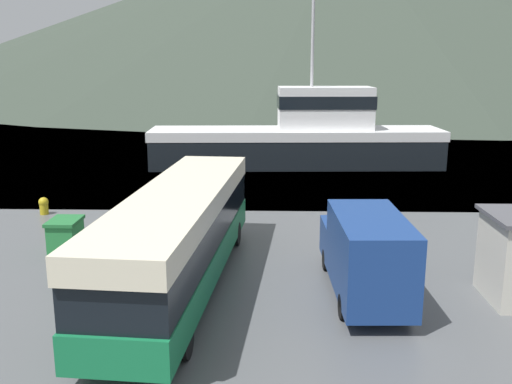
# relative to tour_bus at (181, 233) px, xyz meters

# --- Properties ---
(water_surface) EXTENTS (240.00, 240.00, 0.00)m
(water_surface) POSITION_rel_tour_bus_xyz_m (-0.52, 129.29, -1.77)
(water_surface) COLOR slate
(water_surface) RESTS_ON ground
(hill_backdrop) EXTENTS (239.55, 239.55, 44.57)m
(hill_backdrop) POSITION_rel_tour_bus_xyz_m (23.66, 153.83, 20.51)
(hill_backdrop) COLOR #333D33
(hill_backdrop) RESTS_ON ground
(tour_bus) EXTENTS (3.45, 12.54, 3.13)m
(tour_bus) POSITION_rel_tour_bus_xyz_m (0.00, 0.00, 0.00)
(tour_bus) COLOR #146B3D
(tour_bus) RESTS_ON ground
(delivery_van) EXTENTS (2.12, 6.16, 2.63)m
(delivery_van) POSITION_rel_tour_bus_xyz_m (5.60, -0.55, -0.40)
(delivery_van) COLOR navy
(delivery_van) RESTS_ON ground
(fishing_boat) EXTENTS (19.46, 4.96, 11.26)m
(fishing_boat) POSITION_rel_tour_bus_xyz_m (4.80, 21.17, 0.20)
(fishing_boat) COLOR black
(fishing_boat) RESTS_ON water_surface
(storage_bin) EXTENTS (1.08, 1.46, 1.24)m
(storage_bin) POSITION_rel_tour_bus_xyz_m (-4.82, 3.24, -1.14)
(storage_bin) COLOR #287F3D
(storage_bin) RESTS_ON ground
(mooring_bollard) EXTENTS (0.45, 0.45, 0.80)m
(mooring_bollard) POSITION_rel_tour_bus_xyz_m (-7.71, 8.44, -1.35)
(mooring_bollard) COLOR #B29919
(mooring_bollard) RESTS_ON ground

